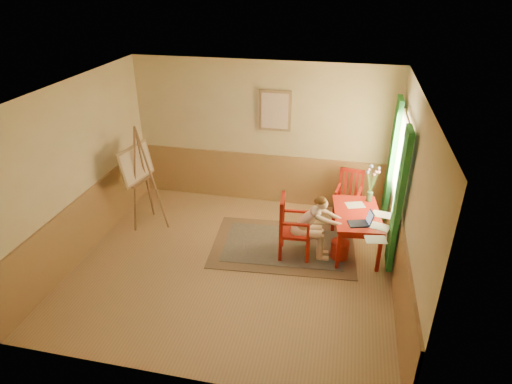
% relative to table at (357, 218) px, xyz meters
% --- Properties ---
extents(room, '(5.04, 4.54, 2.84)m').
position_rel_table_xyz_m(room, '(-1.87, -0.80, 0.77)').
color(room, tan).
rests_on(room, ground).
extents(wainscot, '(5.00, 4.50, 1.00)m').
position_rel_table_xyz_m(wainscot, '(-1.87, -0.01, -0.13)').
color(wainscot, '#B5854E').
rests_on(wainscot, room).
extents(window, '(0.12, 2.01, 2.20)m').
position_rel_table_xyz_m(window, '(0.55, 0.30, 0.71)').
color(window, white).
rests_on(window, room).
extents(wall_portrait, '(0.60, 0.05, 0.76)m').
position_rel_table_xyz_m(wall_portrait, '(-1.62, 1.40, 1.27)').
color(wall_portrait, '#9A784F').
rests_on(wall_portrait, room).
extents(rug, '(2.52, 1.78, 0.02)m').
position_rel_table_xyz_m(rug, '(-1.17, -0.14, -0.62)').
color(rug, '#8C7251').
rests_on(rug, room).
extents(table, '(0.85, 1.27, 0.72)m').
position_rel_table_xyz_m(table, '(0.00, 0.00, 0.00)').
color(table, red).
rests_on(table, room).
extents(chair_left, '(0.52, 0.51, 1.06)m').
position_rel_table_xyz_m(chair_left, '(-1.01, -0.36, -0.10)').
color(chair_left, red).
rests_on(chair_left, room).
extents(chair_back, '(0.51, 0.52, 1.01)m').
position_rel_table_xyz_m(chair_back, '(-0.14, 0.93, -0.13)').
color(chair_back, red).
rests_on(chair_back, room).
extents(figure, '(0.84, 0.38, 1.11)m').
position_rel_table_xyz_m(figure, '(-0.70, -0.35, -0.02)').
color(figure, beige).
rests_on(figure, room).
extents(laptop, '(0.40, 0.31, 0.22)m').
position_rel_table_xyz_m(laptop, '(0.07, -0.34, 0.13)').
color(laptop, '#1E2338').
rests_on(laptop, table).
extents(papers, '(0.78, 1.28, 0.00)m').
position_rel_table_xyz_m(papers, '(0.24, -0.21, 0.09)').
color(papers, white).
rests_on(papers, table).
extents(vase, '(0.26, 0.31, 0.63)m').
position_rel_table_xyz_m(vase, '(0.19, 0.47, 0.38)').
color(vase, '#3F724C').
rests_on(vase, table).
extents(wastebasket, '(0.39, 0.39, 0.31)m').
position_rel_table_xyz_m(wastebasket, '(-0.22, -0.28, -0.47)').
color(wastebasket, red).
rests_on(wastebasket, room).
extents(easel, '(0.68, 0.85, 1.89)m').
position_rel_table_xyz_m(easel, '(-3.81, 0.09, 0.49)').
color(easel, '#916843').
rests_on(easel, room).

